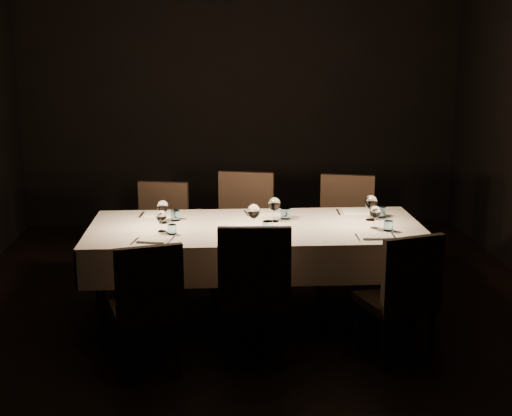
{
  "coord_description": "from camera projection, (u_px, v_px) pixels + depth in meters",
  "views": [
    {
      "loc": [
        -0.31,
        -5.21,
        2.13
      ],
      "look_at": [
        0.0,
        0.0,
        0.9
      ],
      "focal_mm": 50.0,
      "sensor_mm": 36.0,
      "label": 1
    }
  ],
  "objects": [
    {
      "name": "place_setting_far_right",
      "position": [
        369.0,
        208.0,
        5.64
      ],
      "size": [
        0.36,
        0.42,
        0.2
      ],
      "rotation": [
        0.0,
        0.0,
        -0.05
      ],
      "color": "silver",
      "rests_on": "dining_table"
    },
    {
      "name": "dining_table",
      "position": [
        256.0,
        235.0,
        5.41
      ],
      "size": [
        2.52,
        1.12,
        0.76
      ],
      "color": "black",
      "rests_on": "ground"
    },
    {
      "name": "chair_near_right",
      "position": [
        403.0,
        292.0,
        4.72
      ],
      "size": [
        0.55,
        0.55,
        0.91
      ],
      "rotation": [
        0.0,
        0.0,
        3.46
      ],
      "color": "black",
      "rests_on": "ground"
    },
    {
      "name": "room",
      "position": [
        256.0,
        129.0,
        5.22
      ],
      "size": [
        5.01,
        6.01,
        3.01
      ],
      "color": "black",
      "rests_on": "ground"
    },
    {
      "name": "place_setting_far_center",
      "position": [
        274.0,
        209.0,
        5.59
      ],
      "size": [
        0.36,
        0.41,
        0.19
      ],
      "rotation": [
        0.0,
        0.0,
        0.12
      ],
      "color": "silver",
      "rests_on": "dining_table"
    },
    {
      "name": "chair_near_center",
      "position": [
        254.0,
        287.0,
        4.71
      ],
      "size": [
        0.49,
        0.49,
        0.98
      ],
      "rotation": [
        0.0,
        0.0,
        3.09
      ],
      "color": "black",
      "rests_on": "ground"
    },
    {
      "name": "place_setting_near_left",
      "position": [
        161.0,
        226.0,
        5.13
      ],
      "size": [
        0.31,
        0.39,
        0.16
      ],
      "rotation": [
        0.0,
        0.0,
        -0.2
      ],
      "color": "silver",
      "rests_on": "dining_table"
    },
    {
      "name": "chair_far_center",
      "position": [
        244.0,
        226.0,
        6.19
      ],
      "size": [
        0.58,
        0.58,
        1.01
      ],
      "rotation": [
        0.0,
        0.0,
        -0.23
      ],
      "color": "black",
      "rests_on": "ground"
    },
    {
      "name": "chair_far_right",
      "position": [
        346.0,
        227.0,
        6.22
      ],
      "size": [
        0.57,
        0.57,
        0.98
      ],
      "rotation": [
        0.0,
        0.0,
        -0.25
      ],
      "color": "black",
      "rests_on": "ground"
    },
    {
      "name": "place_setting_near_right",
      "position": [
        378.0,
        223.0,
        5.22
      ],
      "size": [
        0.31,
        0.4,
        0.17
      ],
      "rotation": [
        0.0,
        0.0,
        -0.02
      ],
      "color": "silver",
      "rests_on": "dining_table"
    },
    {
      "name": "chair_near_left",
      "position": [
        147.0,
        301.0,
        4.58
      ],
      "size": [
        0.53,
        0.53,
        0.89
      ],
      "rotation": [
        0.0,
        0.0,
        3.41
      ],
      "color": "black",
      "rests_on": "ground"
    },
    {
      "name": "place_setting_far_left",
      "position": [
        164.0,
        211.0,
        5.55
      ],
      "size": [
        0.33,
        0.4,
        0.18
      ],
      "rotation": [
        0.0,
        0.0,
        -0.08
      ],
      "color": "silver",
      "rests_on": "dining_table"
    },
    {
      "name": "chair_far_left",
      "position": [
        161.0,
        230.0,
        6.22
      ],
      "size": [
        0.52,
        0.52,
        0.92
      ],
      "rotation": [
        0.0,
        0.0,
        -0.19
      ],
      "color": "black",
      "rests_on": "ground"
    },
    {
      "name": "place_setting_near_center",
      "position": [
        255.0,
        223.0,
        5.16
      ],
      "size": [
        0.36,
        0.42,
        0.2
      ],
      "rotation": [
        0.0,
        0.0,
        0.05
      ],
      "color": "silver",
      "rests_on": "dining_table"
    }
  ]
}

